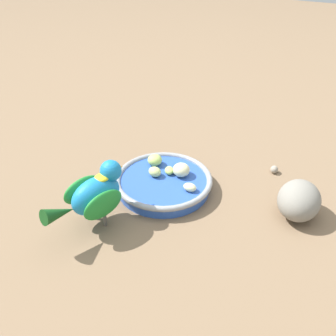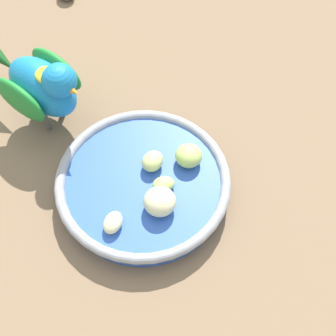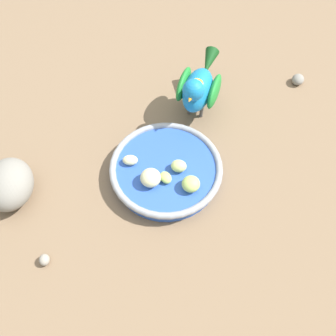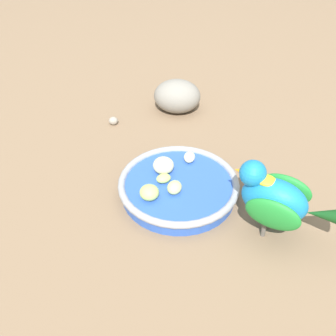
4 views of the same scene
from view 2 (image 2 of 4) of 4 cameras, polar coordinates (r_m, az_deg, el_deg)
ground_plane at (r=0.60m, az=-2.16°, el=-2.36°), size 4.00×4.00×0.00m
feeding_bowl at (r=0.59m, az=-2.90°, el=-1.87°), size 0.21×0.21×0.03m
apple_piece_0 at (r=0.58m, az=-2.09°, el=0.85°), size 0.03×0.03×0.02m
apple_piece_1 at (r=0.55m, az=-0.96°, el=-3.91°), size 0.05×0.05×0.03m
apple_piece_2 at (r=0.58m, az=2.41°, el=1.45°), size 0.05×0.05×0.02m
apple_piece_3 at (r=0.57m, az=-0.51°, el=-1.88°), size 0.03×0.03×0.01m
apple_piece_4 at (r=0.55m, az=-6.41°, el=-6.31°), size 0.02×0.03×0.02m
parrot at (r=0.63m, az=-14.66°, el=9.52°), size 0.17×0.11×0.12m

